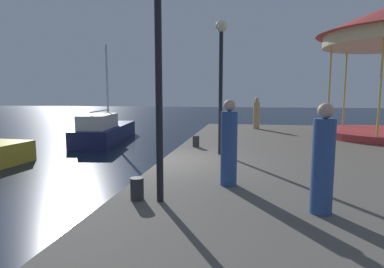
% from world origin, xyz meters
% --- Properties ---
extents(ground_plane, '(120.00, 120.00, 0.00)m').
position_xyz_m(ground_plane, '(0.00, 0.00, 0.00)').
color(ground_plane, black).
extents(sailboat_navy, '(2.99, 7.08, 5.56)m').
position_xyz_m(sailboat_navy, '(-5.57, 8.17, 0.62)').
color(sailboat_navy, '#19214C').
rests_on(sailboat_navy, ground).
extents(lamp_post_mid_promenade, '(0.36, 0.36, 4.15)m').
position_xyz_m(lamp_post_mid_promenade, '(0.93, -3.47, 3.65)').
color(lamp_post_mid_promenade, black).
rests_on(lamp_post_mid_promenade, quay_dock).
extents(lamp_post_far_end, '(0.36, 0.36, 4.10)m').
position_xyz_m(lamp_post_far_end, '(1.59, 1.16, 3.62)').
color(lamp_post_far_end, black).
rests_on(lamp_post_far_end, quay_dock).
extents(bollard_north, '(0.24, 0.24, 0.40)m').
position_xyz_m(bollard_north, '(0.50, -3.46, 1.00)').
color(bollard_north, '#2D2D33').
rests_on(bollard_north, quay_dock).
extents(bollard_center, '(0.24, 0.24, 0.40)m').
position_xyz_m(bollard_center, '(0.61, 2.45, 1.00)').
color(bollard_center, '#2D2D33').
rests_on(bollard_center, quay_dock).
extents(person_by_the_water, '(0.34, 0.34, 1.77)m').
position_xyz_m(person_by_the_water, '(2.06, -2.24, 1.63)').
color(person_by_the_water, '#2D4C8C').
rests_on(person_by_the_water, quay_dock).
extents(person_near_carousel, '(0.34, 0.34, 1.72)m').
position_xyz_m(person_near_carousel, '(2.93, 9.07, 1.60)').
color(person_near_carousel, tan).
rests_on(person_near_carousel, quay_dock).
extents(person_mid_promenade, '(0.34, 0.34, 1.74)m').
position_xyz_m(person_mid_promenade, '(3.59, -3.57, 1.62)').
color(person_mid_promenade, '#2D4C8C').
rests_on(person_mid_promenade, quay_dock).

